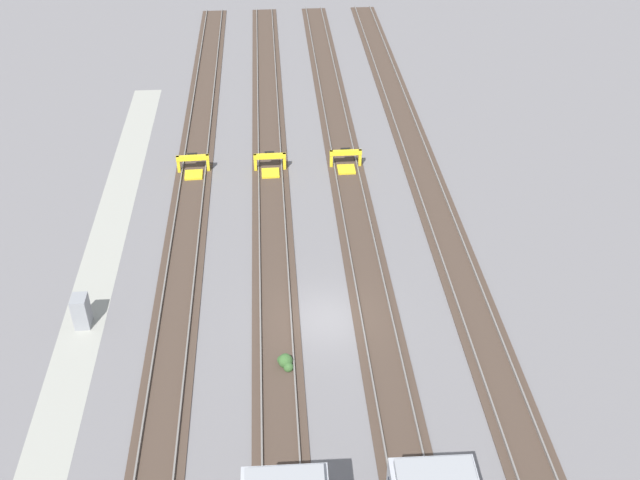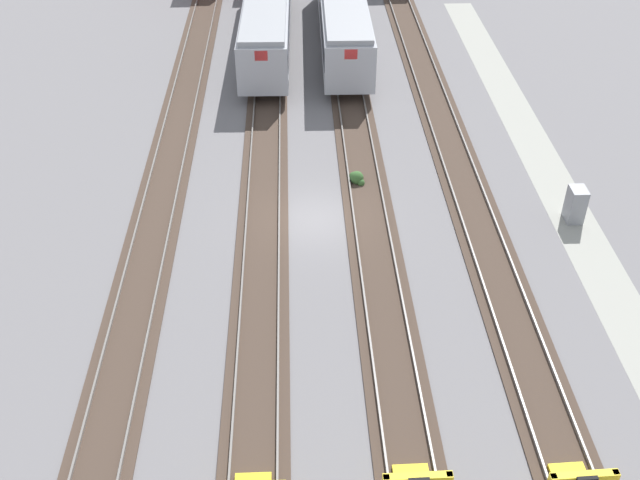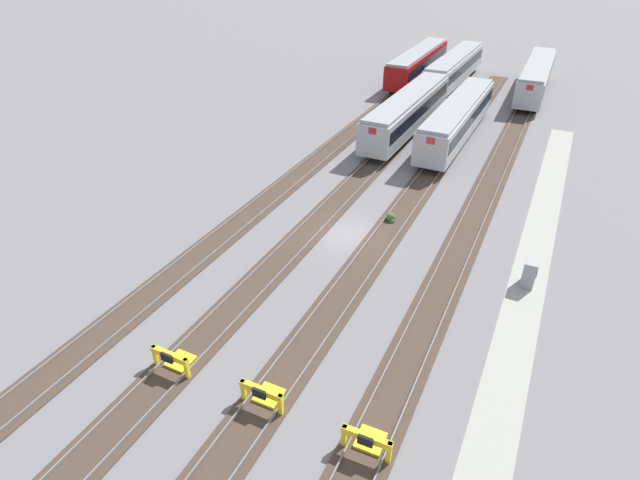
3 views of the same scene
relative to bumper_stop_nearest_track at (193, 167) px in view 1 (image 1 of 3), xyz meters
name	(u,v)px [view 1 (image 1 of 3)]	position (x,y,z in m)	size (l,w,h in m)	color
ground_plane	(326,319)	(14.10, 7.08, -0.51)	(400.00, 400.00, 0.00)	slate
service_walkway	(81,331)	(14.10, -4.26, -0.51)	(54.00, 2.00, 0.01)	#9E9E93
rail_track_nearest	(174,326)	(14.10, -0.01, -0.47)	(90.00, 2.23, 0.21)	#47382D
rail_track_near_inner	(276,321)	(14.10, 4.71, -0.47)	(90.00, 2.24, 0.21)	#47382D
rail_track_middle	(376,316)	(14.10, 9.44, -0.47)	(90.00, 2.24, 0.21)	#47382D
rail_track_far_inner	(474,311)	(14.10, 14.16, -0.47)	(90.00, 2.23, 0.21)	#47382D
bumper_stop_nearest_track	(193,167)	(0.00, 0.00, 0.00)	(1.37, 2.01, 1.22)	yellow
bumper_stop_near_inner_track	(270,165)	(0.14, 4.72, 0.00)	(1.35, 2.00, 1.22)	yellow
bumper_stop_middle_track	(346,161)	(0.02, 9.44, 0.00)	(1.34, 2.00, 1.22)	yellow
electrical_cabinet	(81,311)	(13.63, -4.21, 0.29)	(0.90, 0.73, 1.60)	gray
weed_clump	(286,362)	(17.05, 5.07, -0.27)	(0.92, 0.70, 0.64)	#38602D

